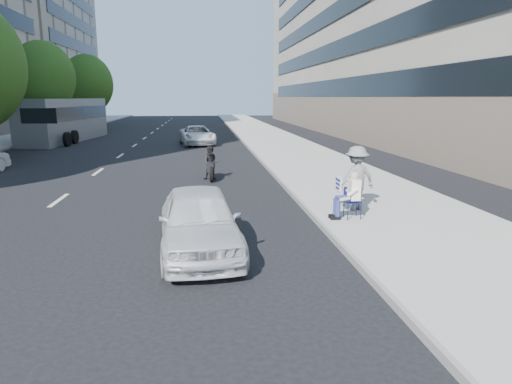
{
  "coord_description": "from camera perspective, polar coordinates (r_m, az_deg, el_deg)",
  "views": [
    {
      "loc": [
        -1.64,
        -7.68,
        3.41
      ],
      "look_at": [
        -0.42,
        2.66,
        1.24
      ],
      "focal_mm": 32.0,
      "sensor_mm": 36.0,
      "label": 1
    }
  ],
  "objects": [
    {
      "name": "tree_far_e",
      "position": [
        53.09,
        -20.36,
        12.53
      ],
      "size": [
        5.4,
        5.4,
        7.89
      ],
      "color": "#382616",
      "rests_on": "ground"
    },
    {
      "name": "seated_protester",
      "position": [
        12.66,
        11.51,
        -0.04
      ],
      "size": [
        0.83,
        1.12,
        1.31
      ],
      "color": "#121750",
      "rests_on": "near_sidewalk"
    },
    {
      "name": "white_sedan_far",
      "position": [
        33.83,
        -7.37,
        7.05
      ],
      "size": [
        2.88,
        5.2,
        1.38
      ],
      "primitive_type": "imported",
      "rotation": [
        0.0,
        0.0,
        0.12
      ],
      "color": "white",
      "rests_on": "ground"
    },
    {
      "name": "jogger",
      "position": [
        13.62,
        12.43,
        1.69
      ],
      "size": [
        1.36,
        0.99,
        1.89
      ],
      "primitive_type": "imported",
      "rotation": [
        0.0,
        0.0,
        3.4
      ],
      "color": "slate",
      "rests_on": "near_sidewalk"
    },
    {
      "name": "near_building",
      "position": [
        44.34,
        19.4,
        19.68
      ],
      "size": [
        14.0,
        70.0,
        20.0
      ],
      "primitive_type": "cube",
      "color": "gray",
      "rests_on": "ground"
    },
    {
      "name": "bus",
      "position": [
        39.48,
        -22.69,
        8.29
      ],
      "size": [
        4.0,
        12.3,
        3.3
      ],
      "rotation": [
        0.0,
        0.0,
        -0.12
      ],
      "color": "slate",
      "rests_on": "ground"
    },
    {
      "name": "near_sidewalk",
      "position": [
        28.45,
        4.78,
        4.99
      ],
      "size": [
        5.0,
        120.0,
        0.15
      ],
      "primitive_type": "cube",
      "color": "#A3A199",
      "rests_on": "ground"
    },
    {
      "name": "motorcycle",
      "position": [
        19.28,
        -5.61,
        3.44
      ],
      "size": [
        0.75,
        2.05,
        1.42
      ],
      "rotation": [
        0.0,
        0.0,
        -0.11
      ],
      "color": "black",
      "rests_on": "ground"
    },
    {
      "name": "tree_far_d",
      "position": [
        39.59,
        -25.12,
        12.83
      ],
      "size": [
        4.8,
        4.8,
        7.65
      ],
      "color": "#382616",
      "rests_on": "ground"
    },
    {
      "name": "ground",
      "position": [
        8.57,
        4.99,
        -11.76
      ],
      "size": [
        160.0,
        160.0,
        0.0
      ],
      "primitive_type": "plane",
      "color": "black",
      "rests_on": "ground"
    },
    {
      "name": "white_sedan_near",
      "position": [
        10.23,
        -7.12,
        -3.54
      ],
      "size": [
        2.02,
        4.39,
        1.46
      ],
      "primitive_type": "imported",
      "rotation": [
        0.0,
        0.0,
        0.07
      ],
      "color": "silver",
      "rests_on": "ground"
    }
  ]
}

